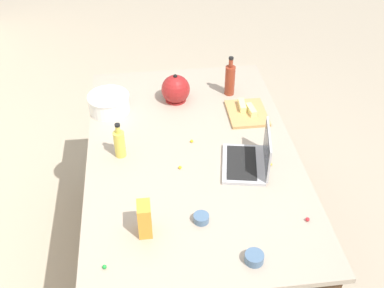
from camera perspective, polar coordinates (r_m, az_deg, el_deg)
name	(u,v)px	position (r m, az deg, el deg)	size (l,w,h in m)	color
ground_plane	(192,255)	(3.20, 0.00, -13.39)	(12.00, 12.00, 0.00)	#B7A88E
island_counter	(192,208)	(2.86, 0.00, -7.82)	(1.80, 1.14, 0.90)	#4C331E
laptop	(251,159)	(2.45, 7.25, -1.83)	(0.35, 0.28, 0.22)	#B7B7BC
mixing_bowl_large	(109,103)	(2.88, -10.13, 5.00)	(0.25, 0.25, 0.11)	white
bottle_soy	(230,79)	(2.98, 4.66, 7.87)	(0.06, 0.06, 0.26)	maroon
bottle_oil	(119,143)	(2.50, -8.86, 0.11)	(0.06, 0.06, 0.21)	#DBC64C
kettle	(176,89)	(2.92, -2.01, 6.69)	(0.21, 0.18, 0.20)	maroon
cutting_board	(247,113)	(2.85, 6.73, 3.78)	(0.28, 0.23, 0.02)	tan
butter_stick_left	(251,110)	(2.83, 7.25, 4.18)	(0.11, 0.04, 0.04)	#F4E58C
butter_stick_right	(242,105)	(2.86, 6.14, 4.71)	(0.11, 0.04, 0.04)	#F4E58C
ramekin_small	(254,258)	(2.04, 7.62, -13.63)	(0.08, 0.08, 0.04)	slate
ramekin_medium	(201,218)	(2.17, 1.14, -9.06)	(0.07, 0.07, 0.04)	slate
candy_bag	(145,219)	(2.09, -5.82, -9.10)	(0.09, 0.06, 0.17)	gold
candy_0	(271,164)	(2.49, 9.58, -2.47)	(0.02, 0.02, 0.02)	yellow
candy_1	(180,167)	(2.44, -1.47, -2.89)	(0.02, 0.02, 0.02)	yellow
candy_2	(308,219)	(2.24, 13.95, -8.94)	(0.02, 0.02, 0.02)	red
candy_3	(192,141)	(2.61, -0.04, 0.36)	(0.02, 0.02, 0.02)	yellow
candy_4	(227,147)	(2.58, 4.31, -0.37)	(0.01, 0.01, 0.01)	red
candy_5	(104,267)	(2.05, -10.65, -14.54)	(0.02, 0.02, 0.02)	green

